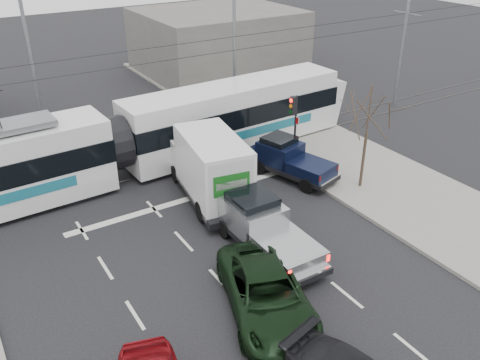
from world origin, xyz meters
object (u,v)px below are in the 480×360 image
street_lamp_near (232,38)px  street_lamp_far (27,57)px  green_car (266,293)px  silver_pickup (262,226)px  traffic_signal (294,115)px  tram (115,144)px  navy_pickup (288,158)px  box_truck (209,167)px  bare_tree (369,115)px

street_lamp_near → street_lamp_far: same height
green_car → street_lamp_far: bearing=118.3°
street_lamp_near → silver_pickup: (-6.54, -13.05, -4.09)m
traffic_signal → street_lamp_near: (0.84, 7.50, 2.37)m
tram → navy_pickup: bearing=-31.5°
tram → navy_pickup: tram is taller
traffic_signal → green_car: 11.71m
navy_pickup → street_lamp_far: bearing=117.0°
box_truck → traffic_signal: bearing=19.5°
street_lamp_far → green_car: 18.91m
bare_tree → street_lamp_far: size_ratio=0.56×
street_lamp_near → street_lamp_far: bearing=170.1°
bare_tree → street_lamp_far: 17.97m
green_car → navy_pickup: bearing=68.0°
silver_pickup → navy_pickup: size_ratio=1.15×
bare_tree → green_car: 10.38m
street_lamp_near → tram: bearing=-154.7°
tram → box_truck: 5.03m
bare_tree → street_lamp_near: (-0.29, 11.50, 1.32)m
traffic_signal → street_lamp_far: bearing=138.3°
street_lamp_far → silver_pickup: street_lamp_far is taller
street_lamp_near → street_lamp_far: 11.67m
green_car → street_lamp_near: bearing=81.2°
tram → silver_pickup: 9.12m
street_lamp_near → tram: 10.82m
street_lamp_near → bare_tree: bearing=-88.6°
bare_tree → navy_pickup: size_ratio=1.02×
street_lamp_far → navy_pickup: 14.85m
street_lamp_near → box_truck: (-6.37, -8.46, -3.49)m
green_car → box_truck: bearing=93.5°
street_lamp_far → green_car: (3.01, -18.15, -4.36)m
silver_pickup → navy_pickup: 6.47m
street_lamp_near → navy_pickup: size_ratio=1.83×
tram → silver_pickup: size_ratio=4.75×
street_lamp_near → tram: street_lamp_near is taller
green_car → traffic_signal: bearing=67.4°
tram → navy_pickup: 8.58m
street_lamp_near → silver_pickup: 15.16m
bare_tree → street_lamp_far: bearing=131.1°
box_truck → navy_pickup: 4.52m
street_lamp_near → green_car: 18.76m
bare_tree → green_car: (-8.77, -4.65, -3.04)m
traffic_signal → tram: bearing=160.1°
bare_tree → tram: bearing=143.7°
bare_tree → traffic_signal: 4.28m
street_lamp_near → silver_pickup: size_ratio=1.59×
traffic_signal → street_lamp_far: street_lamp_far is taller
silver_pickup → box_truck: bearing=88.3°
box_truck → bare_tree: bearing=-14.9°
bare_tree → green_car: size_ratio=0.92×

